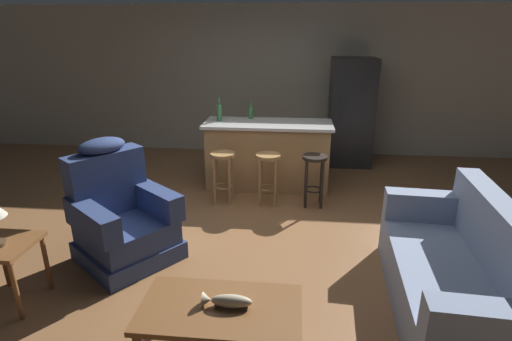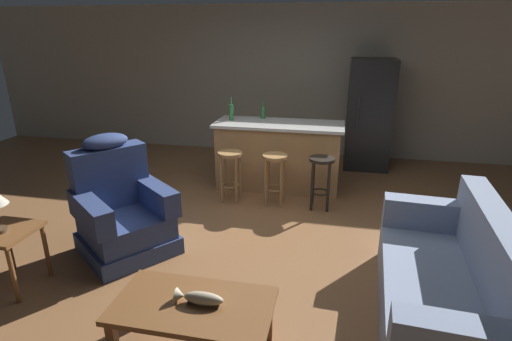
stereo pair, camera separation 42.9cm
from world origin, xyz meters
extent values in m
plane|color=brown|center=(0.00, 0.00, 0.00)|extent=(12.00, 12.00, 0.00)
cube|color=#A89E89|center=(0.00, 3.12, 1.30)|extent=(12.00, 0.05, 2.60)
cube|color=brown|center=(-0.09, -1.93, 0.40)|extent=(1.10, 0.60, 0.04)
cube|color=brown|center=(-0.58, -1.69, 0.19)|extent=(0.06, 0.06, 0.38)
cube|color=brown|center=(0.40, -1.69, 0.19)|extent=(0.06, 0.06, 0.38)
cube|color=#4C3823|center=(-0.01, -1.93, 0.43)|extent=(0.22, 0.07, 0.01)
ellipsoid|color=tan|center=(-0.01, -1.93, 0.46)|extent=(0.28, 0.09, 0.09)
cone|color=tan|center=(-0.18, -1.93, 0.46)|extent=(0.06, 0.10, 0.10)
cube|color=#8493B2|center=(1.65, -1.28, 0.10)|extent=(0.97, 1.95, 0.20)
cube|color=#8493B2|center=(1.65, -1.28, 0.31)|extent=(0.97, 1.95, 0.22)
cube|color=#8493B2|center=(1.97, -1.30, 0.68)|extent=(0.33, 1.91, 0.52)
cube|color=#8493B2|center=(1.71, -0.43, 0.56)|extent=(0.85, 0.26, 0.28)
cube|color=navy|center=(-1.25, -0.76, 0.09)|extent=(1.18, 1.18, 0.18)
cube|color=navy|center=(-1.25, -0.76, 0.30)|extent=(1.09, 1.09, 0.24)
cube|color=navy|center=(-1.48, -0.57, 0.74)|extent=(0.66, 0.74, 0.64)
ellipsoid|color=navy|center=(-1.48, -0.57, 1.12)|extent=(0.49, 0.53, 0.16)
cube|color=navy|center=(-1.03, -0.51, 0.55)|extent=(0.74, 0.64, 0.26)
cube|color=navy|center=(-1.44, -1.03, 0.55)|extent=(0.74, 0.64, 0.26)
cube|color=brown|center=(-1.95, -1.52, 0.54)|extent=(0.48, 0.48, 0.04)
cylinder|color=brown|center=(-1.75, -1.72, 0.26)|extent=(0.04, 0.04, 0.52)
cylinder|color=brown|center=(-2.15, -1.32, 0.26)|extent=(0.04, 0.04, 0.52)
cylinder|color=brown|center=(-1.75, -1.32, 0.26)|extent=(0.04, 0.04, 0.52)
cube|color=#AD7F4C|center=(0.00, 1.35, 0.45)|extent=(1.71, 0.63, 0.91)
cube|color=silver|center=(0.00, 1.35, 0.93)|extent=(1.80, 0.70, 0.04)
cylinder|color=#A87A47|center=(-0.54, 0.72, 0.66)|extent=(0.32, 0.32, 0.04)
torus|color=#A87A47|center=(-0.54, 0.72, 0.22)|extent=(0.23, 0.23, 0.02)
cylinder|color=#A87A47|center=(-0.64, 0.62, 0.32)|extent=(0.04, 0.04, 0.64)
cylinder|color=#A87A47|center=(-0.44, 0.62, 0.32)|extent=(0.04, 0.04, 0.64)
cylinder|color=#A87A47|center=(-0.64, 0.82, 0.32)|extent=(0.04, 0.04, 0.64)
cylinder|color=#A87A47|center=(-0.44, 0.82, 0.32)|extent=(0.04, 0.04, 0.64)
cylinder|color=#A87A47|center=(0.05, 0.72, 0.66)|extent=(0.32, 0.32, 0.04)
torus|color=#A87A47|center=(0.05, 0.72, 0.22)|extent=(0.23, 0.23, 0.02)
cylinder|color=#A87A47|center=(-0.05, 0.62, 0.32)|extent=(0.04, 0.04, 0.64)
cylinder|color=#A87A47|center=(0.15, 0.62, 0.32)|extent=(0.04, 0.04, 0.64)
cylinder|color=#A87A47|center=(-0.05, 0.82, 0.32)|extent=(0.04, 0.04, 0.64)
cylinder|color=#A87A47|center=(0.15, 0.82, 0.32)|extent=(0.04, 0.04, 0.64)
cylinder|color=black|center=(0.64, 0.72, 0.66)|extent=(0.32, 0.32, 0.04)
torus|color=black|center=(0.64, 0.72, 0.22)|extent=(0.23, 0.23, 0.02)
cylinder|color=black|center=(0.54, 0.62, 0.32)|extent=(0.04, 0.04, 0.64)
cylinder|color=black|center=(0.74, 0.62, 0.32)|extent=(0.04, 0.04, 0.64)
cylinder|color=black|center=(0.54, 0.82, 0.32)|extent=(0.04, 0.04, 0.64)
cylinder|color=black|center=(0.74, 0.82, 0.32)|extent=(0.04, 0.04, 0.64)
cube|color=black|center=(1.29, 2.55, 0.88)|extent=(0.70, 0.66, 1.76)
cylinder|color=#333338|center=(1.10, 2.20, 0.97)|extent=(0.02, 0.02, 0.50)
cylinder|color=#2D6B38|center=(-0.27, 1.59, 1.04)|extent=(0.06, 0.06, 0.17)
cylinder|color=#2D6B38|center=(-0.27, 1.59, 1.16)|extent=(0.02, 0.02, 0.07)
cylinder|color=#2D6B38|center=(-0.70, 1.40, 1.06)|extent=(0.07, 0.07, 0.22)
cylinder|color=#2D6B38|center=(-0.70, 1.40, 1.22)|extent=(0.03, 0.03, 0.10)
camera|label=1|loc=(0.38, -4.13, 2.20)|focal=28.00mm
camera|label=2|loc=(0.80, -4.06, 2.20)|focal=28.00mm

